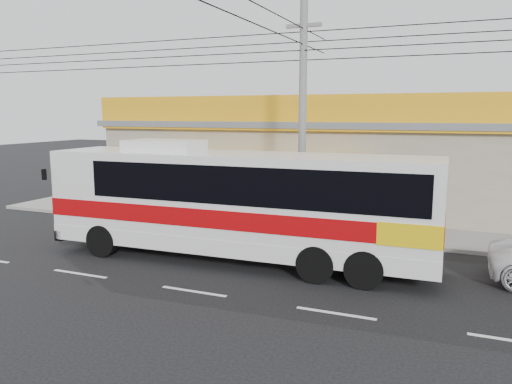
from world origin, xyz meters
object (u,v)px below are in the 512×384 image
(utility_pole, at_px, (304,44))
(coach_bus, at_px, (242,198))
(motorbike_dark, at_px, (111,194))
(motorbike_red, at_px, (152,205))

(utility_pole, bearing_deg, coach_bus, -104.48)
(motorbike_dark, bearing_deg, coach_bus, -94.60)
(coach_bus, relative_size, motorbike_dark, 8.15)
(coach_bus, bearing_deg, motorbike_dark, 146.78)
(coach_bus, xyz_separation_m, utility_pole, (0.92, 3.55, 5.27))
(coach_bus, height_order, motorbike_red, coach_bus)
(motorbike_red, xyz_separation_m, utility_pole, (7.71, -1.18, 6.76))
(motorbike_red, height_order, utility_pole, utility_pole)
(coach_bus, bearing_deg, motorbike_red, 143.63)
(motorbike_red, xyz_separation_m, motorbike_dark, (-3.81, 1.82, -0.01))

